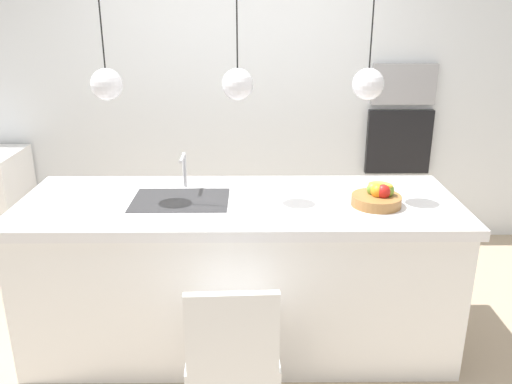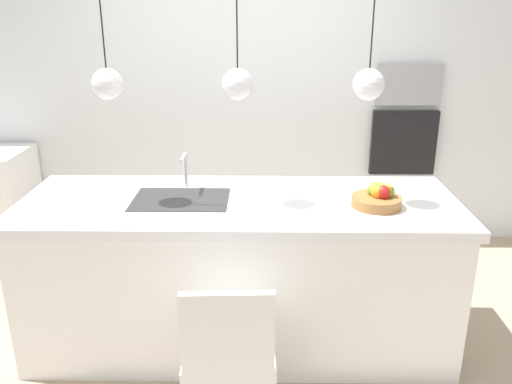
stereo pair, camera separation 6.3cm
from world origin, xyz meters
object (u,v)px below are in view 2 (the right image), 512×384
(fruit_bowl, at_px, (378,198))
(microwave, at_px, (409,84))
(chair_near, at_px, (229,350))
(oven, at_px, (403,142))

(fruit_bowl, distance_m, microwave, 1.81)
(microwave, xyz_separation_m, chair_near, (-1.37, -2.40, -0.90))
(microwave, height_order, oven, microwave)
(oven, relative_size, chair_near, 0.63)
(chair_near, bearing_deg, microwave, 60.20)
(microwave, bearing_deg, chair_near, -119.80)
(fruit_bowl, height_order, chair_near, fruit_bowl)
(fruit_bowl, xyz_separation_m, chair_near, (-0.81, -0.73, -0.50))
(oven, bearing_deg, chair_near, -119.80)
(microwave, height_order, chair_near, microwave)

